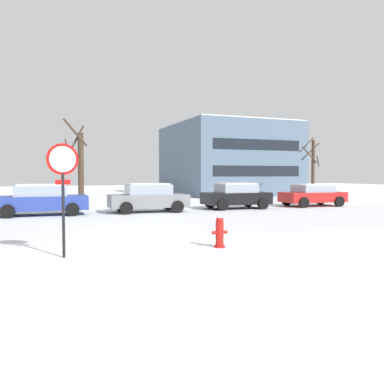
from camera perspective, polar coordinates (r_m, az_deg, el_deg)
name	(u,v)px	position (r m, az deg, el deg)	size (l,w,h in m)	color
ground_plane	(143,237)	(13.18, -6.96, -6.28)	(120.00, 120.00, 0.00)	white
road_surface	(122,225)	(16.23, -9.81, -4.63)	(80.00, 8.32, 0.00)	silver
stop_sign	(63,178)	(10.18, -17.80, 1.96)	(0.76, 0.12, 2.76)	black
fire_hydrant	(220,231)	(11.16, 3.92, -5.58)	(0.44, 0.30, 0.88)	red
parked_car_blue	(41,200)	(21.04, -20.56, -1.01)	(4.45, 2.27, 1.52)	#283D93
parked_car_gray	(148,198)	(21.50, -6.19, -0.79)	(4.19, 2.20, 1.52)	slate
parked_car_black	(236,196)	(23.63, 6.26, -0.52)	(3.91, 2.22, 1.50)	black
parked_car_red	(313,195)	(26.42, 16.68, -0.38)	(4.03, 2.21, 1.39)	red
tree_far_right	(80,166)	(25.37, -15.63, 3.61)	(1.59, 2.33, 5.32)	#423326
tree_far_left	(313,167)	(32.27, 16.68, 3.39)	(1.77, 1.78, 4.92)	#423326
building_far_right	(227,160)	(40.61, 5.01, 4.60)	(10.68, 11.76, 6.95)	slate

